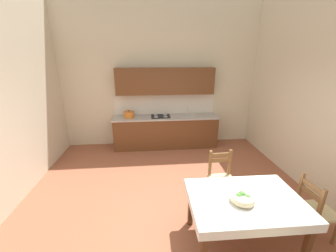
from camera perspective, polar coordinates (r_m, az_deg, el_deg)
name	(u,v)px	position (r m, az deg, el deg)	size (l,w,h in m)	color
ground_plane	(172,213)	(3.78, 1.01, -23.17)	(5.96, 6.54, 0.10)	#99563D
wall_back	(160,74)	(5.85, -2.24, 14.27)	(5.96, 0.12, 4.03)	beige
kitchen_cabinetry	(165,117)	(5.74, -0.72, 2.40)	(2.89, 0.63, 2.20)	brown
dining_table	(245,206)	(3.04, 20.55, -20.03)	(1.46, 1.01, 0.75)	#56331C
dining_chair_kitchen_side	(222,179)	(3.82, 14.70, -14.09)	(0.43, 0.43, 0.93)	#D1BC89
dining_chair_window_side	(315,211)	(3.71, 35.74, -18.57)	(0.43, 0.43, 0.93)	#D1BC89
fruit_bowl	(243,197)	(2.86, 20.05, -18.20)	(0.30, 0.30, 0.12)	beige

